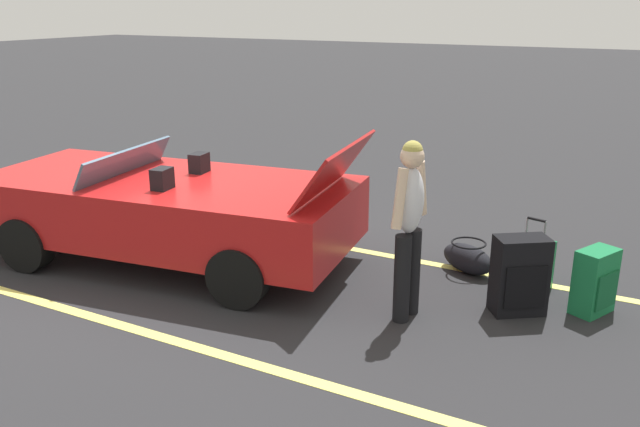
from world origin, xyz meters
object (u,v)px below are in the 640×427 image
suitcase_large_black (520,276)px  duffel_bag (468,258)px  traveler_person (409,221)px  convertible_car (153,207)px  suitcase_medium_bright (595,282)px  suitcase_small_carryon (534,263)px

suitcase_large_black → duffel_bag: size_ratio=1.05×
traveler_person → convertible_car: bearing=4.7°
suitcase_large_black → traveler_person: 1.20m
suitcase_medium_bright → duffel_bag: bearing=-171.7°
convertible_car → suitcase_small_carryon: (-3.95, -1.17, -0.34)m
suitcase_large_black → duffel_bag: 1.02m
suitcase_large_black → traveler_person: size_ratio=0.45×
suitcase_small_carryon → traveler_person: bearing=159.3°
suitcase_medium_bright → duffel_bag: (1.30, -0.40, -0.15)m
suitcase_small_carryon → duffel_bag: bearing=101.1°
suitcase_small_carryon → traveler_person: (0.91, 1.25, 0.68)m
convertible_car → suitcase_small_carryon: 4.13m
convertible_car → suitcase_medium_bright: bearing=-177.3°
suitcase_medium_bright → traveler_person: bearing=-123.9°
suitcase_large_black → suitcase_medium_bright: bearing=83.2°
suitcase_small_carryon → suitcase_large_black: bearing=-166.1°
traveler_person → suitcase_medium_bright: bearing=-143.4°
convertible_car → suitcase_medium_bright: convertible_car is taller
duffel_bag → traveler_person: traveler_person is taller
duffel_bag → suitcase_large_black: bearing=132.8°
convertible_car → suitcase_medium_bright: 4.64m
duffel_bag → traveler_person: bearing=80.6°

